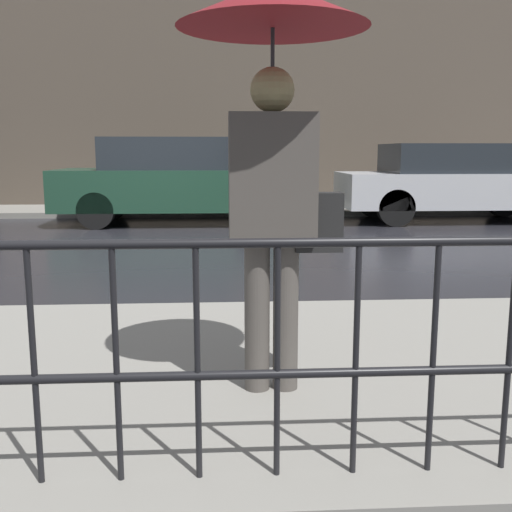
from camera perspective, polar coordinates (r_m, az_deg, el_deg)
The scene contains 8 objects.
ground_plane at distance 8.85m, azimuth -10.82°, elevation 0.91°, with size 80.00×80.00×0.00m, color black.
sidewalk_near at distance 3.80m, azimuth -21.09°, elevation -10.81°, with size 28.00×2.97×0.12m.
sidewalk_far at distance 13.58m, azimuth -8.28°, elevation 4.33°, with size 28.00×2.01×0.12m.
lane_marking at distance 8.84m, azimuth -10.82°, elevation 0.93°, with size 25.20×0.12×0.01m.
building_storefront at distance 14.71m, azimuth -8.14°, elevation 14.07°, with size 28.00×0.30×4.89m.
pedestrian at distance 3.04m, azimuth 1.71°, elevation 15.89°, with size 0.94×0.94×2.04m.
car_dark_green at distance 11.59m, azimuth -7.73°, elevation 7.14°, with size 4.48×1.90×1.61m.
car_silver at distance 12.43m, azimuth 18.17°, elevation 6.72°, with size 4.45×1.76×1.51m.
Camera 1 is at (1.14, -8.67, 1.36)m, focal length 42.00 mm.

